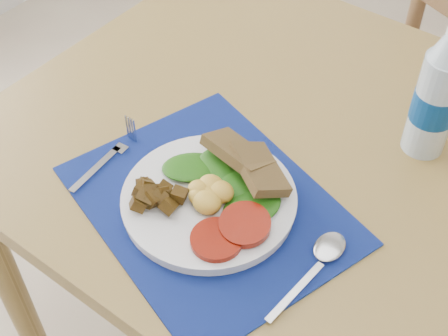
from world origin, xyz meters
name	(u,v)px	position (x,y,z in m)	size (l,w,h in m)	color
table	(375,214)	(0.00, 0.20, 0.67)	(1.40, 0.90, 0.75)	brown
placemat	(209,205)	(-0.20, -0.01, 0.75)	(0.44, 0.34, 0.00)	#040431
breakfast_plate	(205,196)	(-0.21, -0.02, 0.77)	(0.28, 0.28, 0.07)	silver
fork	(112,156)	(-0.40, -0.03, 0.76)	(0.03, 0.17, 0.00)	#B2B5BA
spoon	(319,260)	(0.00, 0.00, 0.76)	(0.04, 0.19, 0.01)	#B2B5BA
water_bottle	(437,97)	(0.01, 0.32, 0.86)	(0.07, 0.07, 0.25)	#ADBFCC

